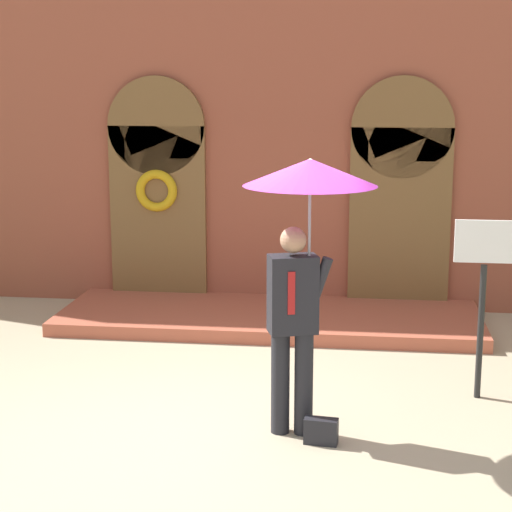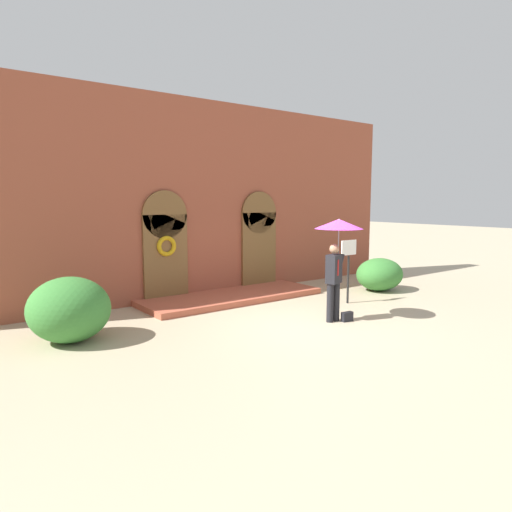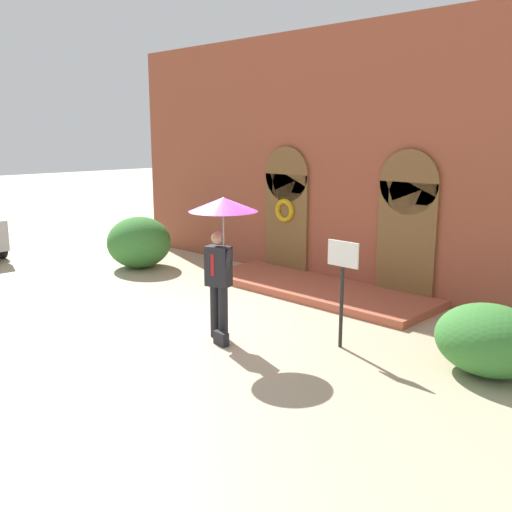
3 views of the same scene
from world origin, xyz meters
The scene contains 5 objects.
ground_plane centered at (0.00, 0.00, 0.00)m, with size 80.00×80.00×0.00m, color tan.
building_facade centered at (0.00, 4.15, 2.68)m, with size 14.00×2.30×5.60m.
person_with_umbrella centered at (0.67, -0.27, 1.91)m, with size 1.10×1.10×2.36m.
handbag centered at (0.83, -0.47, 0.11)m, with size 0.28×0.12×0.22m, color black.
sign_post centered at (2.26, 0.79, 1.16)m, with size 0.56×0.06×1.72m.
Camera 1 is at (1.14, -7.17, 2.97)m, focal length 60.00 mm.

